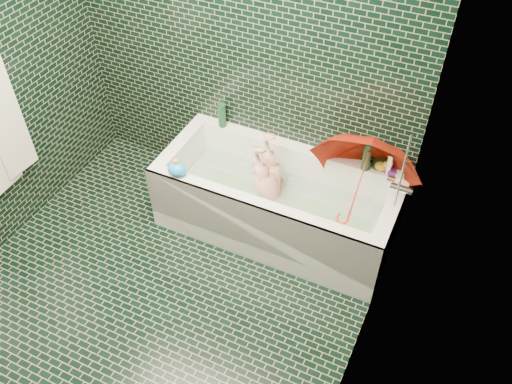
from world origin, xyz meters
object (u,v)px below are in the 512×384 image
at_px(child, 271,194).
at_px(rubber_duck, 382,166).
at_px(bathtub, 276,208).
at_px(bath_toy, 177,169).
at_px(umbrella, 360,182).

bearing_deg(child, rubber_duck, 117.46).
bearing_deg(rubber_duck, bathtub, -135.85).
height_order(child, rubber_duck, rubber_duck).
bearing_deg(bath_toy, child, 37.98).
height_order(child, umbrella, umbrella).
bearing_deg(umbrella, bathtub, -165.17).
xyz_separation_m(bathtub, rubber_duck, (0.64, 0.34, 0.38)).
bearing_deg(bath_toy, umbrella, 25.96).
xyz_separation_m(bathtub, bath_toy, (-0.62, -0.30, 0.40)).
relative_size(bathtub, rubber_duck, 14.52).
relative_size(umbrella, bath_toy, 4.89).
bearing_deg(rubber_duck, umbrella, -92.97).
distance_m(bathtub, child, 0.12).
distance_m(child, rubber_duck, 0.81).
xyz_separation_m(child, umbrella, (0.61, 0.06, 0.31)).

